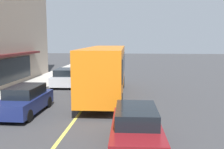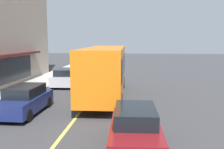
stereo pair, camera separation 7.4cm
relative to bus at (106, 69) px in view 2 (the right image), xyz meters
The scene contains 7 objects.
ground 2.92m from the bus, 153.45° to the left, with size 120.00×120.00×0.00m, color #38383A.
sidewalk 7.28m from the bus, 105.80° to the left, with size 80.00×3.10×0.15m, color #B2ADA3.
lane_centre_stripe 2.91m from the bus, 153.45° to the left, with size 36.00×0.16×0.01m, color #D8D14C.
bus is the anchor object (origin of this frame).
car_maroon 8.95m from the bus, 166.11° to the right, with size 4.35×1.97×1.52m.
car_navy 6.19m from the bus, 139.59° to the left, with size 4.32×1.89×1.52m.
car_silver 5.77m from the bus, 45.42° to the left, with size 4.39×2.03×1.52m.
Camera 2 is at (-15.88, -3.07, 4.02)m, focal length 41.02 mm.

